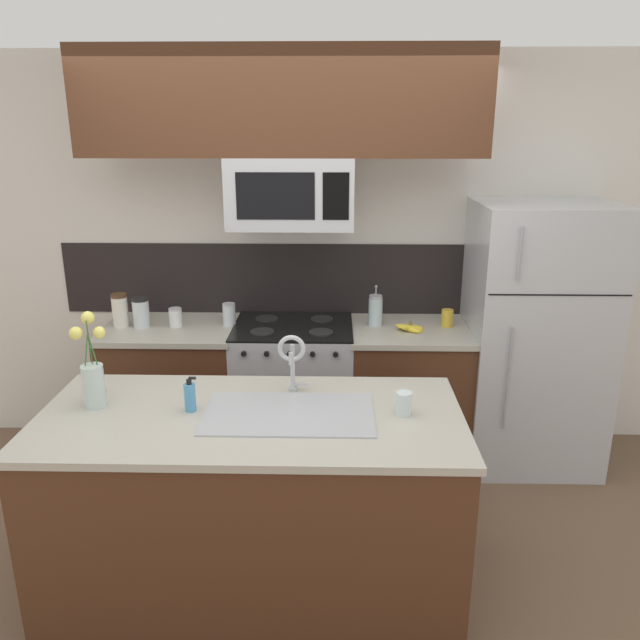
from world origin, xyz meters
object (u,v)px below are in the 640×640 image
at_px(microwave, 291,192).
at_px(sink_faucet, 292,356).
at_px(french_press, 375,310).
at_px(stove_range, 294,392).
at_px(dish_soap_bottle, 190,397).
at_px(refrigerator, 534,337).
at_px(flower_vase, 93,377).
at_px(storage_jar_short, 176,317).
at_px(storage_jar_squat, 229,315).
at_px(drinking_glass, 404,403).
at_px(coffee_tin, 447,318).
at_px(storage_jar_tall, 120,310).
at_px(storage_jar_medium, 141,312).
at_px(banana_bunch, 410,328).

xyz_separation_m(microwave, sink_faucet, (0.06, -1.01, -0.66)).
bearing_deg(microwave, french_press, 8.71).
relative_size(stove_range, dish_soap_bottle, 5.64).
distance_m(refrigerator, flower_vase, 2.67).
relative_size(storage_jar_short, dish_soap_bottle, 0.74).
height_order(stove_range, microwave, microwave).
bearing_deg(flower_vase, storage_jar_squat, 70.64).
bearing_deg(french_press, drinking_glass, -87.89).
xyz_separation_m(french_press, coffee_tin, (0.46, -0.01, -0.04)).
bearing_deg(storage_jar_tall, stove_range, 0.08).
relative_size(storage_jar_short, sink_faucet, 0.40).
bearing_deg(flower_vase, dish_soap_bottle, -5.45).
height_order(french_press, dish_soap_bottle, french_press).
height_order(storage_jar_tall, storage_jar_squat, storage_jar_tall).
distance_m(french_press, flower_vase, 1.84).
xyz_separation_m(stove_range, sink_faucet, (0.06, -1.03, 0.65)).
height_order(dish_soap_bottle, drinking_glass, dish_soap_bottle).
distance_m(storage_jar_short, coffee_tin, 1.74).
xyz_separation_m(dish_soap_bottle, drinking_glass, (0.96, -0.02, -0.01)).
bearing_deg(storage_jar_medium, storage_jar_short, 2.68).
distance_m(banana_bunch, dish_soap_bottle, 1.62).
bearing_deg(storage_jar_short, dish_soap_bottle, -73.29).
xyz_separation_m(refrigerator, storage_jar_medium, (-2.52, -0.03, 0.15)).
height_order(stove_range, dish_soap_bottle, dish_soap_bottle).
relative_size(sink_faucet, dish_soap_bottle, 1.85).
xyz_separation_m(refrigerator, drinking_glass, (-0.97, -1.26, 0.11)).
xyz_separation_m(coffee_tin, flower_vase, (-1.83, -1.23, 0.09)).
height_order(stove_range, storage_jar_tall, storage_jar_tall).
bearing_deg(drinking_glass, french_press, 92.11).
distance_m(storage_jar_medium, coffee_tin, 1.96).
bearing_deg(microwave, banana_bunch, -3.01).
relative_size(stove_range, sink_faucet, 3.04).
relative_size(stove_range, drinking_glass, 8.62).
distance_m(microwave, coffee_tin, 1.27).
relative_size(storage_jar_tall, flower_vase, 0.48).
xyz_separation_m(storage_jar_medium, storage_jar_short, (0.22, 0.01, -0.04)).
bearing_deg(coffee_tin, storage_jar_short, -178.49).
height_order(dish_soap_bottle, flower_vase, flower_vase).
bearing_deg(sink_faucet, flower_vase, -170.78).
height_order(refrigerator, drinking_glass, refrigerator).
height_order(coffee_tin, dish_soap_bottle, dish_soap_bottle).
xyz_separation_m(storage_jar_squat, banana_bunch, (1.15, -0.09, -0.05)).
height_order(storage_jar_short, sink_faucet, sink_faucet).
xyz_separation_m(microwave, drinking_glass, (0.58, -1.22, -0.80)).
xyz_separation_m(microwave, french_press, (0.53, 0.08, -0.75)).
bearing_deg(banana_bunch, dish_soap_bottle, -134.13).
xyz_separation_m(stove_range, microwave, (0.00, -0.02, 1.30)).
bearing_deg(drinking_glass, sink_faucet, 158.07).
xyz_separation_m(microwave, refrigerator, (1.55, 0.04, -0.91)).
bearing_deg(storage_jar_squat, storage_jar_short, -175.54).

